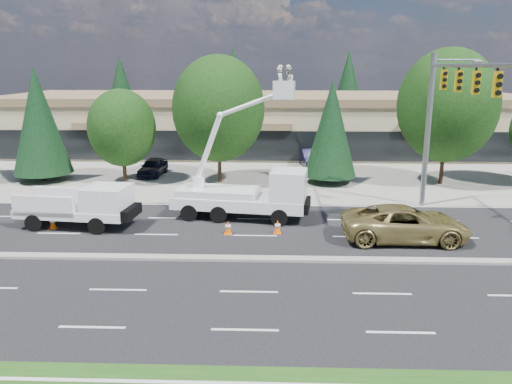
{
  "coord_description": "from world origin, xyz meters",
  "views": [
    {
      "loc": [
        0.85,
        -20.49,
        8.31
      ],
      "look_at": [
        0.07,
        2.69,
        2.4
      ],
      "focal_mm": 35.0,
      "sensor_mm": 36.0,
      "label": 1
    }
  ],
  "objects_px": {
    "utility_pickup": "(83,210)",
    "bucket_truck": "(253,187)",
    "signal_mast": "(443,108)",
    "minivan": "(405,224)"
  },
  "relations": [
    {
      "from": "utility_pickup",
      "to": "bucket_truck",
      "type": "bearing_deg",
      "value": 17.71
    },
    {
      "from": "bucket_truck",
      "to": "utility_pickup",
      "type": "bearing_deg",
      "value": -160.54
    },
    {
      "from": "signal_mast",
      "to": "bucket_truck",
      "type": "height_order",
      "value": "signal_mast"
    },
    {
      "from": "bucket_truck",
      "to": "signal_mast",
      "type": "bearing_deg",
      "value": 13.55
    },
    {
      "from": "signal_mast",
      "to": "bucket_truck",
      "type": "bearing_deg",
      "value": -174.68
    },
    {
      "from": "utility_pickup",
      "to": "minivan",
      "type": "distance_m",
      "value": 16.51
    },
    {
      "from": "minivan",
      "to": "signal_mast",
      "type": "bearing_deg",
      "value": -32.04
    },
    {
      "from": "signal_mast",
      "to": "bucket_truck",
      "type": "xyz_separation_m",
      "value": [
        -10.26,
        -0.96,
        -4.22
      ]
    },
    {
      "from": "bucket_truck",
      "to": "minivan",
      "type": "bearing_deg",
      "value": -15.27
    },
    {
      "from": "signal_mast",
      "to": "minivan",
      "type": "distance_m",
      "value": 7.24
    }
  ]
}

